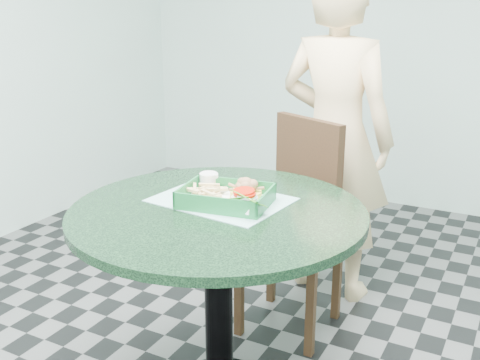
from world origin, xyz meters
The scene contains 10 objects.
wall_back centered at (0.00, 2.50, 1.40)m, with size 4.00×0.04×2.80m, color silver.
cafe_table centered at (0.00, 0.00, 0.58)m, with size 0.97×0.97×0.75m.
dining_chair centered at (0.01, 0.69, 0.53)m, with size 0.39×0.39×0.93m.
diner_person centered at (0.04, 1.05, 0.83)m, with size 0.61×0.40×1.67m, color beige.
placemat centered at (-0.03, 0.07, 0.75)m, with size 0.43×0.32×0.00m, color #84B9B4.
food_basket centered at (0.01, 0.04, 0.77)m, with size 0.29×0.21×0.06m.
crab_sandwich centered at (0.06, 0.10, 0.80)m, with size 0.11×0.11×0.07m.
fries_pile centered at (-0.07, 0.07, 0.79)m, with size 0.12×0.13×0.05m, color #DBBA7A, non-canonical shape.
sauce_ramekin centered at (-0.10, 0.15, 0.80)m, with size 0.07×0.07×0.04m.
garnish_cup centered at (0.09, 0.01, 0.79)m, with size 0.13×0.12×0.05m.
Camera 1 is at (0.87, -1.48, 1.41)m, focal length 42.00 mm.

